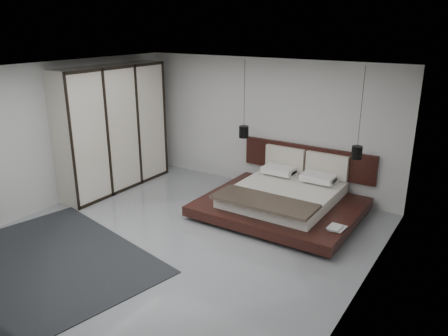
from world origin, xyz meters
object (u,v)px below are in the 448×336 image
Objects in this scene: wardrobe at (113,129)px; lattice_screen at (146,118)px; bed at (284,198)px; pendant_left at (244,132)px; pendant_right at (357,152)px; rug at (50,261)px.

lattice_screen is at bearing 101.03° from wardrobe.
bed is 3.92m from wardrobe.
bed is at bearing -21.29° from pendant_left.
rug is (-3.38, -4.06, -1.28)m from pendant_right.
lattice_screen is 2.79m from pendant_left.
lattice_screen is 0.96× the size of wardrobe.
pendant_left is at bearing 25.34° from wardrobe.
wardrobe is (-2.54, -1.20, -0.02)m from pendant_left.
rug is at bearing -67.14° from lattice_screen.
pendant_right is at bearing 21.29° from bed.
pendant_right is at bearing 0.00° from pendant_left.
pendant_left is 0.96× the size of pendant_right.
wardrobe reaches higher than bed.
pendant_left is 4.40m from rug.
pendant_right is (2.34, 0.00, -0.07)m from pendant_left.
rug is (1.50, -2.86, -1.32)m from wardrobe.
pendant_left is at bearing 75.65° from rug.
wardrobe is 3.49m from rug.
pendant_left reaches higher than bed.
wardrobe is at bearing -168.64° from bed.
pendant_right is at bearing 50.21° from rug.
lattice_screen reaches higher than bed.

